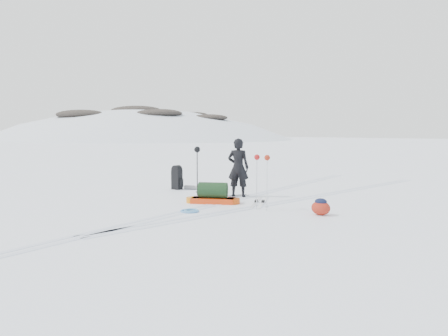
{
  "coord_description": "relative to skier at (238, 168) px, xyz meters",
  "views": [
    {
      "loc": [
        7.65,
        -9.48,
        2.04
      ],
      "look_at": [
        -0.16,
        0.19,
        0.95
      ],
      "focal_mm": 35.0,
      "sensor_mm": 36.0,
      "label": 1
    }
  ],
  "objects": [
    {
      "name": "ground",
      "position": [
        0.31,
        -1.07,
        -0.89
      ],
      "size": [
        200.0,
        200.0,
        0.0
      ],
      "primitive_type": "plane",
      "color": "white",
      "rests_on": "ground"
    },
    {
      "name": "ski_tracks",
      "position": [
        0.93,
        -0.19,
        -0.89
      ],
      "size": [
        3.38,
        17.97,
        0.01
      ],
      "color": "silver",
      "rests_on": "ground"
    },
    {
      "name": "skier",
      "position": [
        0.0,
        0.0,
        0.0
      ],
      "size": [
        0.77,
        0.65,
        1.79
      ],
      "primitive_type": "imported",
      "rotation": [
        0.0,
        0.0,
        3.56
      ],
      "color": "black",
      "rests_on": "ground"
    },
    {
      "name": "pulk_sled",
      "position": [
        0.16,
        -1.37,
        -0.67
      ],
      "size": [
        1.55,
        1.12,
        0.59
      ],
      "rotation": [
        0.0,
        0.0,
        0.5
      ],
      "color": "red",
      "rests_on": "ground"
    },
    {
      "name": "expedition_rucksack",
      "position": [
        -2.58,
        0.04,
        -0.51
      ],
      "size": [
        0.85,
        0.56,
        0.84
      ],
      "rotation": [
        0.0,
        0.0,
        0.03
      ],
      "color": "black",
      "rests_on": "ground"
    },
    {
      "name": "ski_poles_black",
      "position": [
        -1.13,
        -0.61,
        0.36
      ],
      "size": [
        0.19,
        0.19,
        1.53
      ],
      "rotation": [
        0.0,
        0.0,
        0.18
      ],
      "color": "black",
      "rests_on": "ground"
    },
    {
      "name": "ski_poles_silver",
      "position": [
        1.82,
        -1.42,
        0.29
      ],
      "size": [
        0.45,
        0.14,
        1.42
      ],
      "rotation": [
        0.0,
        0.0,
        0.16
      ],
      "color": "silver",
      "rests_on": "ground"
    },
    {
      "name": "touring_skis_grey",
      "position": [
        -0.35,
        -0.37,
        -0.88
      ],
      "size": [
        0.98,
        1.76,
        0.07
      ],
      "rotation": [
        0.0,
        0.0,
        1.15
      ],
      "color": "#95979D",
      "rests_on": "ground"
    },
    {
      "name": "touring_skis_white",
      "position": [
        1.13,
        -0.5,
        -0.88
      ],
      "size": [
        1.14,
        1.87,
        0.07
      ],
      "rotation": [
        0.0,
        0.0,
        -1.1
      ],
      "color": "silver",
      "rests_on": "ground"
    },
    {
      "name": "rope_coil",
      "position": [
        0.55,
        -2.72,
        -0.87
      ],
      "size": [
        0.55,
        0.55,
        0.06
      ],
      "rotation": [
        0.0,
        0.0,
        0.22
      ],
      "color": "#5698D2",
      "rests_on": "ground"
    },
    {
      "name": "small_daypack",
      "position": [
        3.28,
        -1.05,
        -0.7
      ],
      "size": [
        0.59,
        0.57,
        0.41
      ],
      "rotation": [
        0.0,
        0.0,
        -0.63
      ],
      "color": "maroon",
      "rests_on": "ground"
    },
    {
      "name": "thermos_pair",
      "position": [
        -0.63,
        -0.67,
        -0.77
      ],
      "size": [
        0.2,
        0.22,
        0.26
      ],
      "rotation": [
        0.0,
        0.0,
        0.04
      ],
      "color": "slate",
      "rests_on": "ground"
    },
    {
      "name": "stuff_sack",
      "position": [
        -0.56,
        -0.87,
        -0.79
      ],
      "size": [
        0.39,
        0.34,
        0.2
      ],
      "rotation": [
        0.0,
        0.0,
        -0.33
      ],
      "color": "black",
      "rests_on": "ground"
    }
  ]
}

